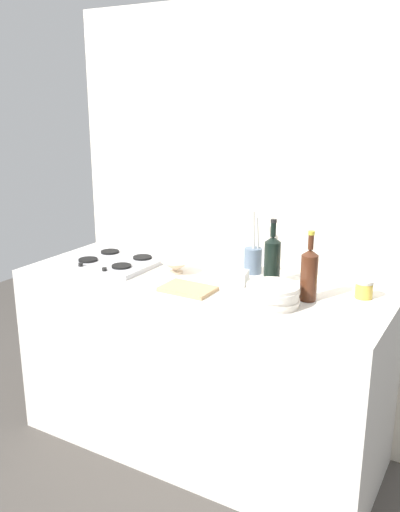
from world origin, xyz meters
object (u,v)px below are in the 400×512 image
Objects in this scene: utensil_crock at (253,259)px; wine_bottle_leftmost at (309,274)px; stovetop_hob at (116,261)px; butter_dish at (232,277)px; cutting_board at (188,289)px; wine_bottle_mid_left at (272,259)px; plate_stack at (273,295)px; mixing_bowl at (176,266)px; condiment_jar_front at (364,289)px.

wine_bottle_leftmost is at bearing -32.29° from utensil_crock.
butter_dish is at bearing 2.32° from stovetop_hob.
cutting_board is at bearing -122.70° from butter_dish.
wine_bottle_mid_left is 1.00× the size of utensil_crock.
plate_stack is 0.40m from cutting_board.
wine_bottle_leftmost is 1.30× the size of cutting_board.
stovetop_hob is 2.91× the size of mixing_bowl.
wine_bottle_leftmost is 0.40m from butter_dish.
condiment_jar_front is at bearing 42.26° from plate_stack.
condiment_jar_front reaches higher than stovetop_hob.
butter_dish is at bearing 149.22° from plate_stack.
wine_bottle_mid_left reaches higher than wine_bottle_leftmost.
utensil_crock reaches higher than mixing_bowl.
utensil_crock is at bearing 125.51° from plate_stack.
butter_dish is 0.62× the size of cutting_board.
wine_bottle_mid_left is 3.89× the size of condiment_jar_front.
wine_bottle_leftmost reaches higher than stovetop_hob.
mixing_bowl is 0.64× the size of cutting_board.
wine_bottle_leftmost is at bearing -29.77° from wine_bottle_mid_left.
wine_bottle_leftmost is at bearing -5.18° from butter_dish.
utensil_crock is (0.02, 0.20, 0.04)m from butter_dish.
utensil_crock is at bearing 30.69° from mixing_bowl.
wine_bottle_mid_left is at bearing 44.68° from cutting_board.
condiment_jar_front is at bearing 6.54° from stovetop_hob.
wine_bottle_leftmost reaches higher than plate_stack.
plate_stack is 1.53× the size of mixing_bowl.
stovetop_hob is 1.41× the size of utensil_crock.
condiment_jar_front reaches higher than butter_dish.
utensil_crock reaches higher than plate_stack.
butter_dish is (-0.28, 0.17, -0.01)m from plate_stack.
stovetop_hob is at bearing 179.58° from wine_bottle_leftmost.
stovetop_hob is 0.36m from mixing_bowl.
plate_stack is (0.95, -0.14, 0.03)m from stovetop_hob.
utensil_crock is (0.33, 0.20, 0.04)m from mixing_bowl.
stovetop_hob is at bearing -171.89° from wine_bottle_mid_left.
butter_dish is 0.60m from condiment_jar_front.
wine_bottle_leftmost reaches higher than cutting_board.
utensil_crock is at bearing 172.02° from condiment_jar_front.
condiment_jar_front is 0.34× the size of cutting_board.
butter_dish reaches higher than cutting_board.
condiment_jar_front is at bearing 36.99° from wine_bottle_leftmost.
wine_bottle_leftmost reaches higher than condiment_jar_front.
condiment_jar_front reaches higher than cutting_board.
wine_bottle_leftmost is 3.86× the size of condiment_jar_front.
butter_dish is at bearing 174.82° from wine_bottle_leftmost.
plate_stack reaches higher than butter_dish.
plate_stack is 0.98× the size of cutting_board.
wine_bottle_mid_left is at bearing -176.57° from condiment_jar_front.
utensil_crock is 1.31× the size of cutting_board.
butter_dish is (-0.39, 0.03, -0.09)m from wine_bottle_leftmost.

